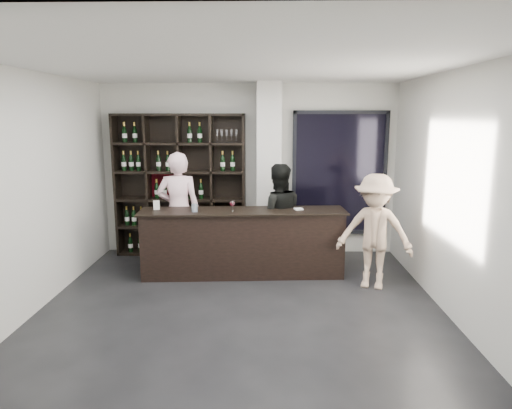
{
  "coord_description": "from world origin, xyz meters",
  "views": [
    {
      "loc": [
        0.31,
        -5.05,
        2.37
      ],
      "look_at": [
        0.17,
        1.1,
        1.16
      ],
      "focal_mm": 32.0,
      "sensor_mm": 36.0,
      "label": 1
    }
  ],
  "objects_px": {
    "tasting_counter": "(243,243)",
    "customer": "(375,232)",
    "wine_shelf": "(180,185)",
    "taster_black": "(278,217)",
    "taster_pink": "(179,211)"
  },
  "relations": [
    {
      "from": "taster_black",
      "to": "customer",
      "type": "distance_m",
      "value": 1.54
    },
    {
      "from": "wine_shelf",
      "to": "tasting_counter",
      "type": "distance_m",
      "value": 1.69
    },
    {
      "from": "wine_shelf",
      "to": "tasting_counter",
      "type": "height_order",
      "value": "wine_shelf"
    },
    {
      "from": "taster_black",
      "to": "customer",
      "type": "relative_size",
      "value": 1.03
    },
    {
      "from": "wine_shelf",
      "to": "taster_black",
      "type": "distance_m",
      "value": 1.82
    },
    {
      "from": "wine_shelf",
      "to": "customer",
      "type": "relative_size",
      "value": 1.5
    },
    {
      "from": "taster_black",
      "to": "taster_pink",
      "type": "bearing_deg",
      "value": -6.58
    },
    {
      "from": "taster_pink",
      "to": "customer",
      "type": "distance_m",
      "value": 2.97
    },
    {
      "from": "tasting_counter",
      "to": "taster_black",
      "type": "bearing_deg",
      "value": 30.12
    },
    {
      "from": "wine_shelf",
      "to": "taster_pink",
      "type": "xyz_separation_m",
      "value": [
        0.1,
        -0.72,
        -0.29
      ]
    },
    {
      "from": "wine_shelf",
      "to": "tasting_counter",
      "type": "bearing_deg",
      "value": -43.64
    },
    {
      "from": "wine_shelf",
      "to": "taster_black",
      "type": "xyz_separation_m",
      "value": [
        1.64,
        -0.72,
        -0.38
      ]
    },
    {
      "from": "taster_pink",
      "to": "taster_black",
      "type": "relative_size",
      "value": 1.11
    },
    {
      "from": "tasting_counter",
      "to": "customer",
      "type": "distance_m",
      "value": 1.91
    },
    {
      "from": "tasting_counter",
      "to": "taster_black",
      "type": "distance_m",
      "value": 0.71
    }
  ]
}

